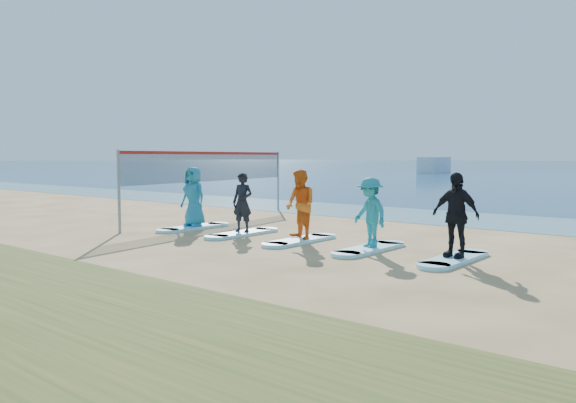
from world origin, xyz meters
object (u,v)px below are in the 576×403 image
Objects in this scene: student_0 at (193,197)px; student_4 at (455,215)px; surfboard_0 at (194,227)px; surfboard_3 at (370,249)px; surfboard_1 at (243,233)px; student_1 at (242,202)px; volleyball_net at (213,167)px; surfboard_4 at (454,259)px; boat_offshore_a at (434,173)px; student_3 at (370,212)px; student_2 at (300,204)px; surfboard_2 at (300,240)px.

student_0 is 8.64m from student_4.
surfboard_0 is 1.00× the size of surfboard_3.
student_1 reaches higher than surfboard_1.
volleyball_net is 4.08× the size of surfboard_4.
boat_offshore_a is 5.10× the size of student_3.
student_4 is at bearing 0.00° from surfboard_1.
surfboard_0 is at bearing 180.00° from surfboard_3.
volleyball_net is at bearing 163.82° from surfboard_3.
surfboard_4 is at bearing -3.82° from student_0.
student_2 is (4.32, 0.00, -0.01)m from student_0.
surfboard_3 is at bearing -173.90° from student_4.
student_3 is at bearing -11.99° from student_1.
student_0 reaches higher than surfboard_3.
student_0 is 0.85× the size of surfboard_3.
student_0 is 1.10× the size of student_3.
boat_offshore_a is 68.57m from student_2.
student_0 is at bearing 180.00° from surfboard_3.
surfboard_2 is 1.18× the size of student_4.
student_4 reaches higher than student_2.
student_1 is at bearing 180.00° from surfboard_3.
surfboard_4 is at bearing 0.00° from student_4.
student_4 is (8.64, 0.00, 0.98)m from surfboard_0.
student_2 reaches higher than surfboard_1.
volleyball_net is at bearing 158.40° from surfboard_2.
boat_offshore_a reaches higher than surfboard_3.
surfboard_1 is at bearing -158.19° from student_3.
volleyball_net is 4.54m from student_1.
student_1 is 4.41m from surfboard_3.
student_4 is at bearing -3.82° from student_0.
volleyball_net is 8.48m from student_3.
surfboard_1 is at bearing 0.00° from surfboard_0.
surfboard_1 is 6.48m from surfboard_4.
student_4 is at bearing 20.04° from student_2.
surfboard_4 is (10.25, -2.35, -1.86)m from volleyball_net.
surfboard_0 and surfboard_4 have the same top height.
surfboard_2 is (5.93, -2.35, -1.86)m from volleyball_net.
volleyball_net is 4.08× the size of surfboard_3.
boat_offshore_a is 67.78m from student_1.
surfboard_2 is at bearing 180.00° from surfboard_4.
volleyball_net is at bearing 124.45° from surfboard_0.
volleyball_net reaches higher than student_2.
surfboard_0 is (1.61, -2.35, -1.86)m from volleyball_net.
student_0 is at bearing -79.78° from boat_offshore_a.
surfboard_1 and surfboard_3 have the same top height.
volleyball_net reaches higher than student_0.
volleyball_net reaches higher than surfboard_3.
student_1 is at bearing -173.90° from student_4.
boat_offshore_a is 3.95× the size of surfboard_1.
surfboard_2 is 0.97m from student_2.
surfboard_4 is at bearing 0.00° from surfboard_0.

